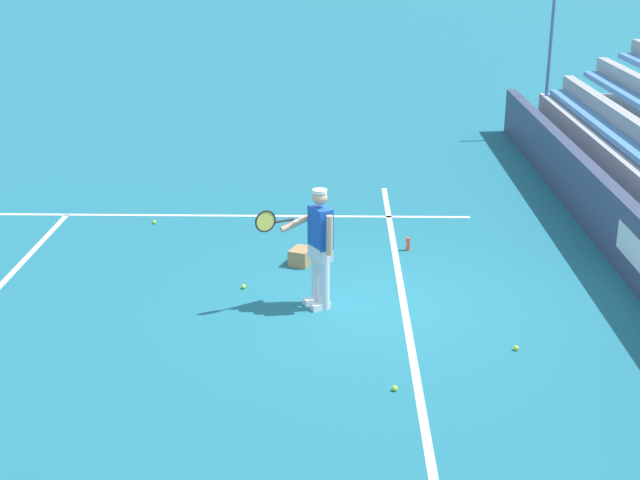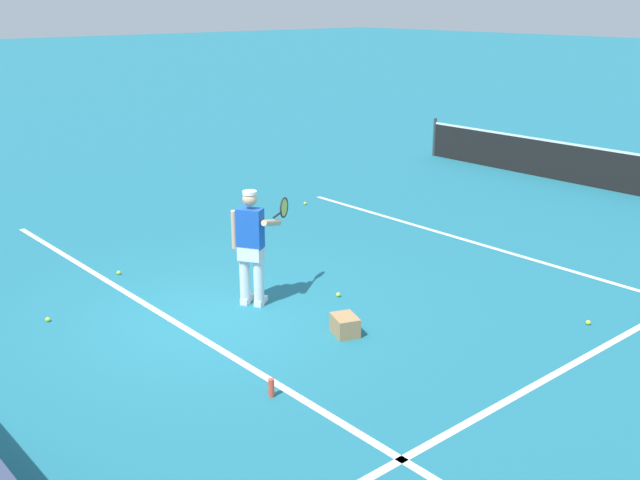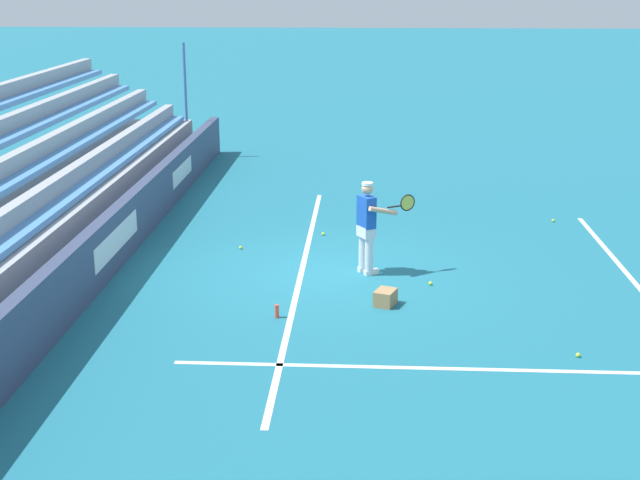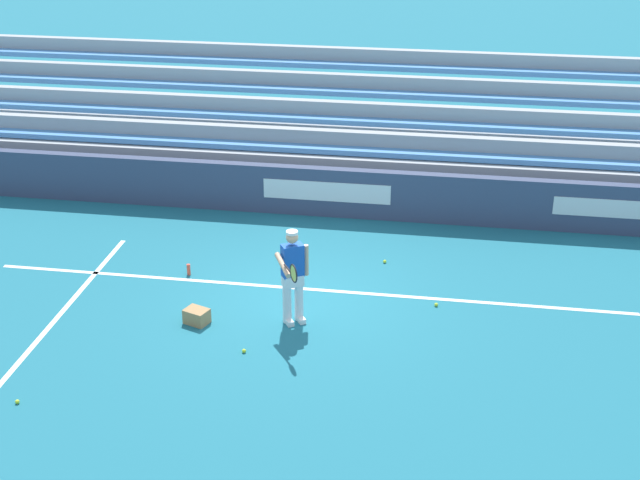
% 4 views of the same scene
% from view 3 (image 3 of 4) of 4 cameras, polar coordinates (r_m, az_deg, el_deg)
% --- Properties ---
extents(ground_plane, '(160.00, 160.00, 0.00)m').
position_cam_3_polar(ground_plane, '(16.47, 0.54, -2.09)').
color(ground_plane, '#1E6B7F').
extents(court_baseline_white, '(12.00, 0.10, 0.01)m').
position_cam_3_polar(court_baseline_white, '(16.50, -1.19, -2.05)').
color(court_baseline_white, white).
rests_on(court_baseline_white, ground).
extents(court_sideline_white, '(0.10, 12.00, 0.01)m').
position_cam_3_polar(court_sideline_white, '(13.06, 17.67, -8.06)').
color(court_sideline_white, white).
rests_on(court_sideline_white, ground).
extents(court_service_line_white, '(8.22, 0.10, 0.01)m').
position_cam_3_polar(court_service_line_white, '(17.14, 19.25, -2.29)').
color(court_service_line_white, white).
rests_on(court_service_line_white, ground).
extents(back_wall_sponsor_board, '(22.93, 0.25, 1.10)m').
position_cam_3_polar(back_wall_sponsor_board, '(16.97, -13.14, -0.02)').
color(back_wall_sponsor_board, '#384260').
rests_on(back_wall_sponsor_board, ground).
extents(tennis_player, '(0.55, 1.07, 1.71)m').
position_cam_3_polar(tennis_player, '(16.20, 3.07, 0.88)').
color(tennis_player, silver).
rests_on(tennis_player, ground).
extents(ball_box_cardboard, '(0.48, 0.42, 0.26)m').
position_cam_3_polar(ball_box_cardboard, '(14.88, 4.20, -3.69)').
color(ball_box_cardboard, '#A87F51').
rests_on(ball_box_cardboard, ground).
extents(tennis_ball_on_baseline, '(0.07, 0.07, 0.07)m').
position_cam_3_polar(tennis_ball_on_baseline, '(13.43, 16.19, -7.08)').
color(tennis_ball_on_baseline, '#CCE533').
rests_on(tennis_ball_on_baseline, ground).
extents(tennis_ball_by_box, '(0.07, 0.07, 0.07)m').
position_cam_3_polar(tennis_ball_by_box, '(15.92, 7.09, -2.77)').
color(tennis_ball_by_box, '#CCE533').
rests_on(tennis_ball_by_box, ground).
extents(tennis_ball_toward_net, '(0.07, 0.07, 0.07)m').
position_cam_3_polar(tennis_ball_toward_net, '(17.92, -5.10, -0.48)').
color(tennis_ball_toward_net, '#CCE533').
rests_on(tennis_ball_toward_net, ground).
extents(tennis_ball_far_right, '(0.07, 0.07, 0.07)m').
position_cam_3_polar(tennis_ball_far_right, '(18.80, 0.20, 0.40)').
color(tennis_ball_far_right, '#CCE533').
rests_on(tennis_ball_far_right, ground).
extents(tennis_ball_near_player, '(0.07, 0.07, 0.07)m').
position_cam_3_polar(tennis_ball_near_player, '(20.49, 14.70, 1.21)').
color(tennis_ball_near_player, '#CCE533').
rests_on(tennis_ball_near_player, ground).
extents(water_bottle, '(0.07, 0.07, 0.22)m').
position_cam_3_polar(water_bottle, '(14.32, -2.78, -4.57)').
color(water_bottle, '#EA4C33').
rests_on(water_bottle, ground).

